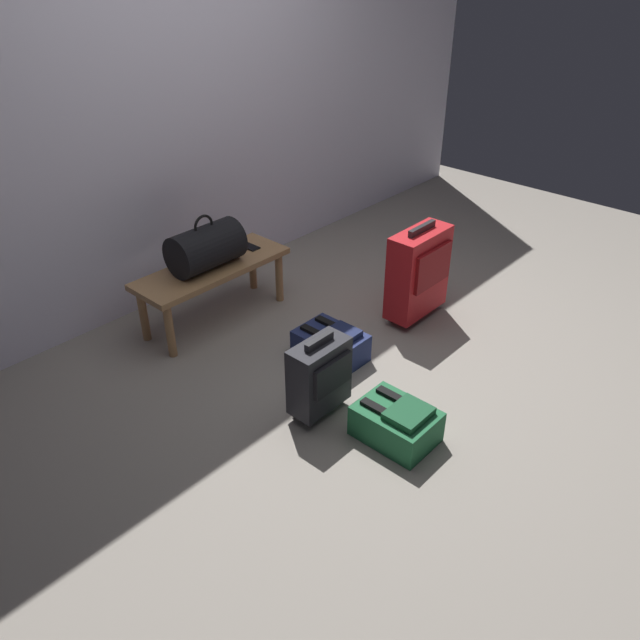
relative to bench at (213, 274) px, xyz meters
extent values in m
plane|color=gray|center=(0.31, -1.08, -0.32)|extent=(6.60, 6.60, 0.00)
cube|color=silver|center=(0.31, 0.52, 1.08)|extent=(6.00, 0.10, 2.80)
cube|color=#A87A4C|center=(0.00, 0.00, 0.04)|extent=(1.00, 0.36, 0.04)
cylinder|color=#A87A4C|center=(-0.44, -0.13, -0.15)|extent=(0.05, 0.05, 0.34)
cylinder|color=#A87A4C|center=(0.44, -0.13, -0.15)|extent=(0.05, 0.05, 0.34)
cylinder|color=#A87A4C|center=(-0.44, 0.13, -0.15)|extent=(0.05, 0.05, 0.34)
cylinder|color=#A87A4C|center=(0.44, 0.13, -0.15)|extent=(0.05, 0.05, 0.34)
cylinder|color=black|center=(-0.03, 0.00, 0.19)|extent=(0.44, 0.26, 0.26)
torus|color=black|center=(-0.03, 0.00, 0.33)|extent=(0.14, 0.02, 0.14)
cube|color=black|center=(0.33, 0.03, 0.06)|extent=(0.07, 0.14, 0.01)
cube|color=black|center=(0.33, 0.03, 0.07)|extent=(0.06, 0.13, 0.00)
cube|color=red|center=(0.87, -0.92, 0.00)|extent=(0.44, 0.19, 0.54)
cube|color=maroon|center=(0.87, -1.03, 0.07)|extent=(0.35, 0.02, 0.24)
cube|color=#262628|center=(0.87, -0.92, 0.29)|extent=(0.24, 0.03, 0.04)
cylinder|color=black|center=(0.72, -0.86, -0.30)|extent=(0.02, 0.05, 0.05)
cylinder|color=black|center=(1.02, -0.86, -0.30)|extent=(0.02, 0.05, 0.05)
cube|color=black|center=(-0.24, -1.11, -0.09)|extent=(0.32, 0.16, 0.37)
cube|color=black|center=(-0.24, -1.20, -0.04)|extent=(0.26, 0.02, 0.17)
cube|color=#262628|center=(-0.24, -1.11, 0.12)|extent=(0.18, 0.03, 0.04)
cylinder|color=black|center=(-0.36, -1.05, -0.30)|extent=(0.02, 0.05, 0.05)
cylinder|color=black|center=(-0.13, -1.05, -0.30)|extent=(0.02, 0.05, 0.05)
cube|color=#1E6038|center=(-0.13, -1.51, -0.24)|extent=(0.28, 0.38, 0.17)
cube|color=#184D2C|center=(-0.13, -1.58, -0.13)|extent=(0.21, 0.17, 0.04)
cube|color=black|center=(-0.20, -1.45, -0.14)|extent=(0.04, 0.19, 0.02)
cube|color=black|center=(-0.07, -1.45, -0.14)|extent=(0.04, 0.19, 0.02)
cube|color=navy|center=(0.16, -0.83, -0.24)|extent=(0.28, 0.38, 0.17)
cube|color=#182045|center=(0.16, -0.90, -0.13)|extent=(0.21, 0.17, 0.04)
cube|color=black|center=(0.10, -0.77, -0.14)|extent=(0.04, 0.19, 0.02)
cube|color=black|center=(0.22, -0.77, -0.14)|extent=(0.04, 0.19, 0.02)
camera|label=1|loc=(-2.10, -2.80, 1.80)|focal=35.31mm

